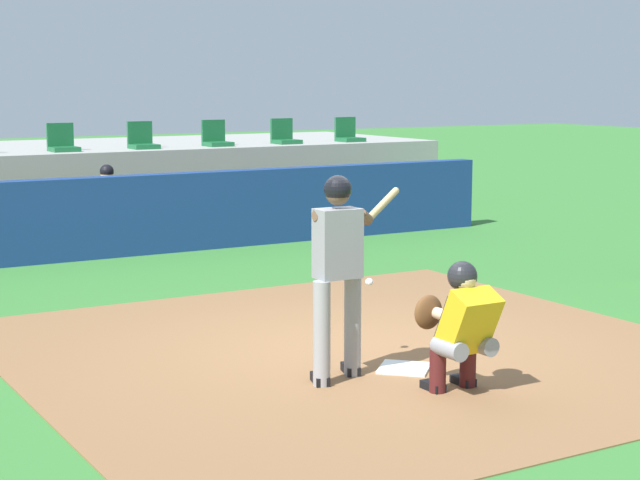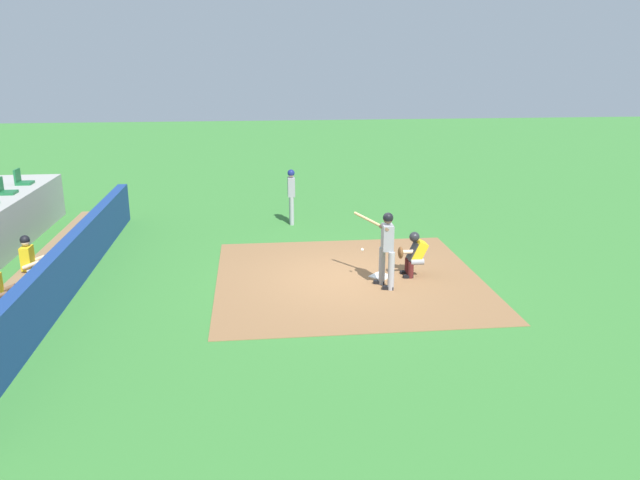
{
  "view_description": "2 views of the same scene",
  "coord_description": "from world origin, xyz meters",
  "px_view_note": "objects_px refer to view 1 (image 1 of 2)",
  "views": [
    {
      "loc": [
        -5.32,
        -8.3,
        2.6
      ],
      "look_at": [
        0.0,
        0.7,
        1.0
      ],
      "focal_mm": 58.7,
      "sensor_mm": 36.0,
      "label": 1
    },
    {
      "loc": [
        -14.09,
        2.27,
        5.18
      ],
      "look_at": [
        0.0,
        0.7,
        1.0
      ],
      "focal_mm": 34.76,
      "sensor_mm": 36.0,
      "label": 2
    }
  ],
  "objects_px": {
    "home_plate": "(404,368)",
    "stadium_seat_4": "(63,143)",
    "batter_at_plate": "(339,264)",
    "stadium_seat_5": "(142,141)",
    "stadium_seat_6": "(216,139)",
    "stadium_seat_7": "(285,137)",
    "catcher_crouched": "(460,323)",
    "dugout_player_1": "(110,205)",
    "stadium_seat_8": "(348,135)"
  },
  "relations": [
    {
      "from": "catcher_crouched",
      "to": "dugout_player_1",
      "type": "relative_size",
      "value": 1.27
    },
    {
      "from": "catcher_crouched",
      "to": "dugout_player_1",
      "type": "distance_m",
      "value": 8.95
    },
    {
      "from": "stadium_seat_6",
      "to": "stadium_seat_7",
      "type": "distance_m",
      "value": 1.44
    },
    {
      "from": "catcher_crouched",
      "to": "stadium_seat_6",
      "type": "distance_m",
      "value": 11.39
    },
    {
      "from": "batter_at_plate",
      "to": "stadium_seat_8",
      "type": "distance_m",
      "value": 12.03
    },
    {
      "from": "home_plate",
      "to": "stadium_seat_7",
      "type": "xyz_separation_m",
      "value": [
        4.33,
        10.18,
        1.51
      ]
    },
    {
      "from": "stadium_seat_7",
      "to": "stadium_seat_8",
      "type": "relative_size",
      "value": 1.0
    },
    {
      "from": "home_plate",
      "to": "catcher_crouched",
      "type": "height_order",
      "value": "catcher_crouched"
    },
    {
      "from": "home_plate",
      "to": "dugout_player_1",
      "type": "distance_m",
      "value": 8.17
    },
    {
      "from": "stadium_seat_4",
      "to": "stadium_seat_6",
      "type": "xyz_separation_m",
      "value": [
        2.89,
        0.0,
        0.0
      ]
    },
    {
      "from": "batter_at_plate",
      "to": "stadium_seat_6",
      "type": "bearing_deg",
      "value": 70.66
    },
    {
      "from": "stadium_seat_6",
      "to": "stadium_seat_8",
      "type": "relative_size",
      "value": 1.0
    },
    {
      "from": "batter_at_plate",
      "to": "stadium_seat_5",
      "type": "xyz_separation_m",
      "value": [
        2.12,
        10.15,
        0.5
      ]
    },
    {
      "from": "stadium_seat_7",
      "to": "stadium_seat_8",
      "type": "height_order",
      "value": "same"
    },
    {
      "from": "batter_at_plate",
      "to": "dugout_player_1",
      "type": "bearing_deg",
      "value": 84.46
    },
    {
      "from": "catcher_crouched",
      "to": "stadium_seat_6",
      "type": "bearing_deg",
      "value": 75.22
    },
    {
      "from": "batter_at_plate",
      "to": "stadium_seat_4",
      "type": "height_order",
      "value": "stadium_seat_4"
    },
    {
      "from": "catcher_crouched",
      "to": "batter_at_plate",
      "type": "bearing_deg",
      "value": 128.57
    },
    {
      "from": "dugout_player_1",
      "to": "stadium_seat_6",
      "type": "distance_m",
      "value": 3.55
    },
    {
      "from": "stadium_seat_5",
      "to": "catcher_crouched",
      "type": "bearing_deg",
      "value": -97.53
    },
    {
      "from": "stadium_seat_4",
      "to": "stadium_seat_5",
      "type": "xyz_separation_m",
      "value": [
        1.44,
        0.0,
        0.0
      ]
    },
    {
      "from": "stadium_seat_5",
      "to": "home_plate",
      "type": "bearing_deg",
      "value": -98.08
    },
    {
      "from": "home_plate",
      "to": "stadium_seat_4",
      "type": "distance_m",
      "value": 10.29
    },
    {
      "from": "catcher_crouched",
      "to": "stadium_seat_4",
      "type": "distance_m",
      "value": 11.02
    },
    {
      "from": "stadium_seat_4",
      "to": "stadium_seat_7",
      "type": "xyz_separation_m",
      "value": [
        4.33,
        0.0,
        0.0
      ]
    },
    {
      "from": "dugout_player_1",
      "to": "stadium_seat_4",
      "type": "bearing_deg",
      "value": 93.19
    },
    {
      "from": "stadium_seat_5",
      "to": "batter_at_plate",
      "type": "bearing_deg",
      "value": -101.79
    },
    {
      "from": "catcher_crouched",
      "to": "stadium_seat_7",
      "type": "height_order",
      "value": "stadium_seat_7"
    },
    {
      "from": "catcher_crouched",
      "to": "dugout_player_1",
      "type": "bearing_deg",
      "value": 89.22
    },
    {
      "from": "home_plate",
      "to": "stadium_seat_8",
      "type": "bearing_deg",
      "value": 60.42
    },
    {
      "from": "home_plate",
      "to": "catcher_crouched",
      "type": "distance_m",
      "value": 0.99
    },
    {
      "from": "batter_at_plate",
      "to": "dugout_player_1",
      "type": "height_order",
      "value": "batter_at_plate"
    },
    {
      "from": "stadium_seat_8",
      "to": "stadium_seat_5",
      "type": "bearing_deg",
      "value": 180.0
    },
    {
      "from": "catcher_crouched",
      "to": "stadium_seat_5",
      "type": "relative_size",
      "value": 3.43
    },
    {
      "from": "stadium_seat_7",
      "to": "catcher_crouched",
      "type": "bearing_deg",
      "value": -111.57
    },
    {
      "from": "stadium_seat_6",
      "to": "stadium_seat_4",
      "type": "bearing_deg",
      "value": 180.0
    },
    {
      "from": "catcher_crouched",
      "to": "stadium_seat_5",
      "type": "bearing_deg",
      "value": 82.47
    },
    {
      "from": "stadium_seat_4",
      "to": "stadium_seat_8",
      "type": "bearing_deg",
      "value": 0.0
    },
    {
      "from": "stadium_seat_8",
      "to": "home_plate",
      "type": "bearing_deg",
      "value": -119.58
    },
    {
      "from": "home_plate",
      "to": "stadium_seat_5",
      "type": "distance_m",
      "value": 10.39
    },
    {
      "from": "home_plate",
      "to": "stadium_seat_6",
      "type": "distance_m",
      "value": 10.69
    },
    {
      "from": "home_plate",
      "to": "stadium_seat_6",
      "type": "height_order",
      "value": "stadium_seat_6"
    },
    {
      "from": "stadium_seat_6",
      "to": "stadium_seat_8",
      "type": "height_order",
      "value": "same"
    },
    {
      "from": "dugout_player_1",
      "to": "stadium_seat_5",
      "type": "height_order",
      "value": "stadium_seat_5"
    },
    {
      "from": "catcher_crouched",
      "to": "stadium_seat_4",
      "type": "relative_size",
      "value": 3.43
    },
    {
      "from": "stadium_seat_5",
      "to": "stadium_seat_6",
      "type": "height_order",
      "value": "same"
    },
    {
      "from": "home_plate",
      "to": "stadium_seat_5",
      "type": "xyz_separation_m",
      "value": [
        1.44,
        10.18,
        1.51
      ]
    },
    {
      "from": "stadium_seat_5",
      "to": "stadium_seat_8",
      "type": "distance_m",
      "value": 4.33
    },
    {
      "from": "stadium_seat_7",
      "to": "stadium_seat_8",
      "type": "xyz_separation_m",
      "value": [
        1.44,
        0.0,
        0.0
      ]
    },
    {
      "from": "stadium_seat_5",
      "to": "stadium_seat_7",
      "type": "bearing_deg",
      "value": 0.0
    }
  ]
}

